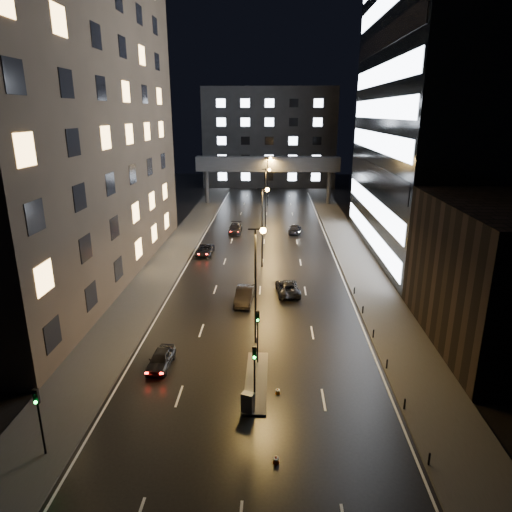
# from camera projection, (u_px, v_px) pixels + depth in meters

# --- Properties ---
(ground) EXTENTS (160.00, 160.00, 0.00)m
(ground) POSITION_uv_depth(u_px,v_px,m) (264.00, 241.00, 69.60)
(ground) COLOR black
(ground) RESTS_ON ground
(sidewalk_left) EXTENTS (5.00, 110.00, 0.15)m
(sidewalk_left) POSITION_uv_depth(u_px,v_px,m) (176.00, 249.00, 65.29)
(sidewalk_left) COLOR #383533
(sidewalk_left) RESTS_ON ground
(sidewalk_right) EXTENTS (5.00, 110.00, 0.15)m
(sidewalk_right) POSITION_uv_depth(u_px,v_px,m) (352.00, 252.00, 64.33)
(sidewalk_right) COLOR #383533
(sidewalk_right) RESTS_ON ground
(building_left) EXTENTS (15.00, 48.00, 40.00)m
(building_left) POSITION_uv_depth(u_px,v_px,m) (54.00, 101.00, 49.20)
(building_left) COLOR #2D2319
(building_left) RESTS_ON ground
(building_right_low) EXTENTS (10.00, 18.00, 12.00)m
(building_right_low) POSITION_uv_depth(u_px,v_px,m) (499.00, 276.00, 37.49)
(building_right_low) COLOR black
(building_right_low) RESTS_ON ground
(building_right_glass) EXTENTS (20.00, 36.00, 45.00)m
(building_right_glass) POSITION_uv_depth(u_px,v_px,m) (460.00, 82.00, 58.05)
(building_right_glass) COLOR black
(building_right_glass) RESTS_ON ground
(building_far) EXTENTS (34.00, 14.00, 25.00)m
(building_far) POSITION_uv_depth(u_px,v_px,m) (270.00, 137.00, 121.10)
(building_far) COLOR #333335
(building_far) RESTS_ON ground
(skybridge) EXTENTS (30.00, 3.00, 10.00)m
(skybridge) POSITION_uv_depth(u_px,v_px,m) (268.00, 165.00, 95.67)
(skybridge) COLOR #333335
(skybridge) RESTS_ON ground
(median_island) EXTENTS (1.60, 8.00, 0.15)m
(median_island) POSITION_uv_depth(u_px,v_px,m) (256.00, 381.00, 33.36)
(median_island) COLOR #383533
(median_island) RESTS_ON ground
(traffic_signal_near) EXTENTS (0.28, 0.34, 4.40)m
(traffic_signal_near) POSITION_uv_depth(u_px,v_px,m) (258.00, 328.00, 34.83)
(traffic_signal_near) COLOR black
(traffic_signal_near) RESTS_ON median_island
(traffic_signal_far) EXTENTS (0.28, 0.34, 4.40)m
(traffic_signal_far) POSITION_uv_depth(u_px,v_px,m) (254.00, 366.00, 29.59)
(traffic_signal_far) COLOR black
(traffic_signal_far) RESTS_ON median_island
(traffic_signal_corner) EXTENTS (0.28, 0.34, 4.40)m
(traffic_signal_corner) POSITION_uv_depth(u_px,v_px,m) (39.00, 412.00, 25.32)
(traffic_signal_corner) COLOR black
(traffic_signal_corner) RESTS_ON ground
(bollard_row) EXTENTS (0.12, 25.12, 0.90)m
(bollard_row) POSITION_uv_depth(u_px,v_px,m) (380.00, 349.00, 37.16)
(bollard_row) COLOR black
(bollard_row) RESTS_ON ground
(streetlight_near) EXTENTS (1.45, 0.50, 10.15)m
(streetlight_near) POSITION_uv_depth(u_px,v_px,m) (258.00, 271.00, 37.15)
(streetlight_near) COLOR black
(streetlight_near) RESTS_ON ground
(streetlight_mid_a) EXTENTS (1.45, 0.50, 10.15)m
(streetlight_mid_a) POSITION_uv_depth(u_px,v_px,m) (264.00, 217.00, 56.20)
(streetlight_mid_a) COLOR black
(streetlight_mid_a) RESTS_ON ground
(streetlight_mid_b) EXTENTS (1.45, 0.50, 10.15)m
(streetlight_mid_b) POSITION_uv_depth(u_px,v_px,m) (267.00, 191.00, 75.26)
(streetlight_mid_b) COLOR black
(streetlight_mid_b) RESTS_ON ground
(streetlight_far) EXTENTS (1.45, 0.50, 10.15)m
(streetlight_far) POSITION_uv_depth(u_px,v_px,m) (268.00, 175.00, 94.31)
(streetlight_far) COLOR black
(streetlight_far) RESTS_ON ground
(car_away_a) EXTENTS (1.79, 4.02, 1.34)m
(car_away_a) POSITION_uv_depth(u_px,v_px,m) (161.00, 359.00, 35.17)
(car_away_a) COLOR black
(car_away_a) RESTS_ON ground
(car_away_b) EXTENTS (1.96, 4.98, 1.61)m
(car_away_b) POSITION_uv_depth(u_px,v_px,m) (244.00, 295.00, 47.04)
(car_away_b) COLOR black
(car_away_b) RESTS_ON ground
(car_away_c) EXTENTS (2.22, 4.71, 1.30)m
(car_away_c) POSITION_uv_depth(u_px,v_px,m) (205.00, 250.00, 63.00)
(car_away_c) COLOR black
(car_away_c) RESTS_ON ground
(car_away_d) EXTENTS (2.13, 5.07, 1.46)m
(car_away_d) POSITION_uv_depth(u_px,v_px,m) (235.00, 229.00, 74.30)
(car_away_d) COLOR black
(car_away_d) RESTS_ON ground
(car_toward_a) EXTENTS (2.85, 5.25, 1.40)m
(car_toward_a) POSITION_uv_depth(u_px,v_px,m) (288.00, 288.00, 49.41)
(car_toward_a) COLOR black
(car_toward_a) RESTS_ON ground
(car_toward_b) EXTENTS (2.49, 4.88, 1.35)m
(car_toward_b) POSITION_uv_depth(u_px,v_px,m) (295.00, 229.00, 74.35)
(car_toward_b) COLOR black
(car_toward_b) RESTS_ON ground
(utility_cabinet) EXTENTS (0.94, 0.79, 1.37)m
(utility_cabinet) POSITION_uv_depth(u_px,v_px,m) (248.00, 402.00, 29.62)
(utility_cabinet) COLOR #515154
(utility_cabinet) RESTS_ON median_island
(cone_a) EXTENTS (0.52, 0.52, 0.48)m
(cone_a) POSITION_uv_depth(u_px,v_px,m) (276.00, 459.00, 25.60)
(cone_a) COLOR #E0560B
(cone_a) RESTS_ON ground
(cone_b) EXTENTS (0.41, 0.41, 0.45)m
(cone_b) POSITION_uv_depth(u_px,v_px,m) (278.00, 391.00, 31.91)
(cone_b) COLOR orange
(cone_b) RESTS_ON ground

